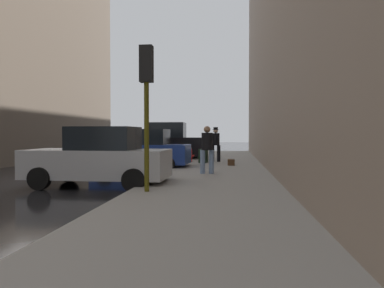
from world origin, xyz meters
TOP-DOWN VIEW (x-y plane):
  - ground_plane at (0.00, 0.00)m, footprint 120.00×120.00m
  - sidewalk at (6.00, 0.00)m, footprint 4.00×40.00m
  - parked_silver_sedan at (2.65, -1.03)m, footprint 4.24×2.14m
  - parked_blue_sedan at (2.65, 4.43)m, footprint 4.26×2.17m
  - parked_black_suv at (2.65, 9.96)m, footprint 4.61×2.08m
  - fire_hydrant at (4.45, 7.29)m, footprint 0.42×0.22m
  - traffic_light at (4.50, -2.79)m, footprint 0.32×0.32m
  - pedestrian_with_fedora at (5.77, 7.36)m, footprint 0.53×0.47m
  - pedestrian_in_jeans at (5.71, 1.54)m, footprint 0.52×0.46m
  - rolling_suitcase at (5.19, 6.62)m, footprint 0.45×0.61m
  - duffel_bag at (6.57, 5.22)m, footprint 0.32×0.44m

SIDE VIEW (x-z plane):
  - ground_plane at x=0.00m, z-range 0.00..0.00m
  - sidewalk at x=6.00m, z-range 0.00..0.15m
  - duffel_bag at x=6.57m, z-range 0.15..0.43m
  - rolling_suitcase at x=5.19m, z-range -0.03..1.01m
  - fire_hydrant at x=4.45m, z-range 0.15..0.85m
  - parked_silver_sedan at x=2.65m, z-range -0.05..1.74m
  - parked_blue_sedan at x=2.65m, z-range -0.05..1.74m
  - parked_black_suv at x=2.65m, z-range -0.09..2.16m
  - pedestrian_in_jeans at x=5.71m, z-range 0.25..1.96m
  - pedestrian_with_fedora at x=5.77m, z-range 0.25..2.02m
  - traffic_light at x=4.50m, z-range 0.96..4.56m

